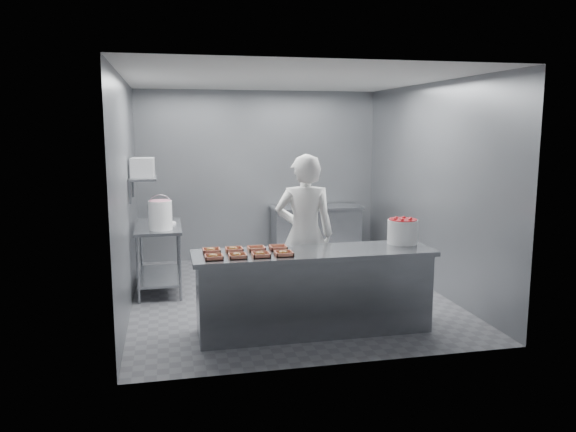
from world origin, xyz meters
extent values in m
plane|color=#4C4C51|center=(0.00, 0.00, 0.00)|extent=(4.50, 4.50, 0.00)
plane|color=white|center=(0.00, 0.00, 2.80)|extent=(4.50, 4.50, 0.00)
cube|color=slate|center=(0.00, 2.25, 1.40)|extent=(4.00, 0.04, 2.80)
cube|color=slate|center=(-2.00, 0.00, 1.40)|extent=(0.04, 4.50, 2.80)
cube|color=slate|center=(2.00, 0.00, 1.40)|extent=(0.04, 4.50, 2.80)
cube|color=slate|center=(0.00, -1.35, 0.88)|extent=(2.60, 0.70, 0.05)
cube|color=slate|center=(0.00, -1.35, 0.42)|extent=(2.50, 0.64, 0.85)
cube|color=slate|center=(-1.65, 0.60, 0.88)|extent=(0.60, 1.20, 0.04)
cube|color=slate|center=(-1.65, 0.60, 0.20)|extent=(0.56, 1.15, 0.03)
cylinder|color=slate|center=(-1.91, 0.04, 0.44)|extent=(0.04, 0.04, 0.88)
cylinder|color=slate|center=(-1.39, 0.04, 0.44)|extent=(0.04, 0.04, 0.88)
cylinder|color=slate|center=(-1.91, 1.16, 0.44)|extent=(0.04, 0.04, 0.88)
cylinder|color=slate|center=(-1.39, 1.16, 0.44)|extent=(0.04, 0.04, 0.88)
cube|color=slate|center=(0.90, 1.90, 0.88)|extent=(1.50, 0.60, 0.05)
cube|color=slate|center=(0.90, 1.90, 0.42)|extent=(1.44, 0.55, 0.85)
cube|color=slate|center=(-1.82, 0.60, 1.55)|extent=(0.35, 0.90, 0.03)
cube|color=tan|center=(-1.08, -1.50, 0.92)|extent=(0.18, 0.18, 0.04)
cube|color=white|center=(-1.04, -1.48, 0.91)|extent=(0.10, 0.06, 0.00)
ellipsoid|color=#A46229|center=(-1.09, -1.50, 0.93)|extent=(0.10, 0.10, 0.05)
cube|color=tan|center=(-0.84, -1.50, 0.92)|extent=(0.18, 0.18, 0.04)
cube|color=white|center=(-0.80, -1.48, 0.91)|extent=(0.10, 0.06, 0.00)
ellipsoid|color=#A46229|center=(-0.85, -1.50, 0.93)|extent=(0.10, 0.10, 0.05)
cube|color=tan|center=(-0.60, -1.50, 0.92)|extent=(0.18, 0.18, 0.04)
cube|color=white|center=(-0.56, -1.48, 0.91)|extent=(0.10, 0.06, 0.00)
ellipsoid|color=#A46229|center=(-0.61, -1.50, 0.93)|extent=(0.10, 0.10, 0.05)
cube|color=tan|center=(-0.36, -1.50, 0.92)|extent=(0.18, 0.18, 0.04)
cube|color=white|center=(-0.32, -1.48, 0.91)|extent=(0.10, 0.06, 0.00)
ellipsoid|color=#A46229|center=(-0.37, -1.50, 0.93)|extent=(0.10, 0.10, 0.05)
cube|color=tan|center=(-1.08, -1.20, 0.92)|extent=(0.18, 0.18, 0.04)
cube|color=white|center=(-1.04, -1.19, 0.91)|extent=(0.10, 0.06, 0.00)
ellipsoid|color=#A46229|center=(-1.09, -1.20, 0.93)|extent=(0.10, 0.10, 0.05)
cube|color=tan|center=(-0.84, -1.20, 0.92)|extent=(0.18, 0.18, 0.04)
cube|color=white|center=(-0.80, -1.19, 0.91)|extent=(0.10, 0.06, 0.00)
ellipsoid|color=#A46229|center=(-0.85, -1.20, 0.93)|extent=(0.10, 0.10, 0.05)
cube|color=tan|center=(-0.60, -1.20, 0.92)|extent=(0.18, 0.18, 0.04)
cube|color=white|center=(-0.56, -1.19, 0.91)|extent=(0.10, 0.06, 0.00)
cube|color=tan|center=(-0.36, -1.20, 0.92)|extent=(0.18, 0.18, 0.04)
cube|color=white|center=(-0.32, -1.19, 0.91)|extent=(0.10, 0.06, 0.00)
imported|color=white|center=(0.06, -0.69, 0.95)|extent=(0.77, 0.58, 1.90)
cylinder|color=white|center=(1.08, -1.20, 1.04)|extent=(0.34, 0.34, 0.27)
cylinder|color=red|center=(1.08, -1.20, 1.16)|extent=(0.32, 0.32, 0.04)
cylinder|color=white|center=(-1.61, 0.27, 1.09)|extent=(0.30, 0.30, 0.38)
cylinder|color=pink|center=(-1.61, 0.27, 1.27)|extent=(0.28, 0.28, 0.02)
torus|color=slate|center=(-1.61, 0.27, 1.20)|extent=(0.31, 0.01, 0.31)
cylinder|color=white|center=(-1.57, 0.66, 0.91)|extent=(0.33, 0.33, 0.02)
cube|color=#CCB28C|center=(-1.60, 0.76, 0.91)|extent=(0.18, 0.17, 0.02)
cube|color=gray|center=(-1.82, 0.53, 1.69)|extent=(0.30, 0.34, 0.25)
cube|color=silver|center=(0.80, 1.90, 0.93)|extent=(0.34, 0.27, 0.06)
camera|label=1|loc=(-1.52, -7.03, 2.23)|focal=35.00mm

